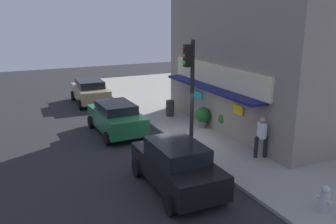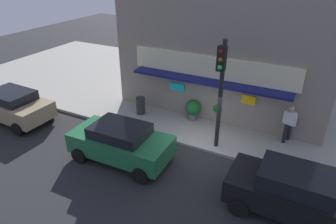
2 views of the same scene
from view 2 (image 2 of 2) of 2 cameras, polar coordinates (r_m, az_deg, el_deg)
ground_plane at (r=13.20m, az=5.59°, el=-7.19°), size 53.67×53.67×0.00m
sidewalk at (r=18.13m, az=12.69°, el=2.59°), size 35.78×11.82×0.13m
corner_building at (r=17.96m, az=13.16°, el=13.71°), size 10.55×9.35×6.61m
traffic_light at (r=11.87m, az=10.04°, el=5.60°), size 0.32×0.58×4.69m
trash_can at (r=15.69m, az=-5.24°, el=1.25°), size 0.48×0.48×0.91m
pedestrian at (r=14.04m, az=22.15°, el=-1.81°), size 0.61×0.56×1.73m
potted_plant_by_doorway at (r=14.97m, az=4.80°, el=0.66°), size 0.79×0.79×1.08m
potted_plant_by_window at (r=15.11m, az=9.68°, el=0.54°), size 0.66×0.66×1.06m
parked_car_black at (r=10.58m, az=22.90°, el=-13.88°), size 4.16×2.09×1.67m
parked_car_green at (r=12.29m, az=-9.00°, el=-5.66°), size 4.16×2.19×1.58m
parked_car_tan at (r=17.01m, az=-27.49°, el=1.16°), size 4.14×2.22×1.59m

